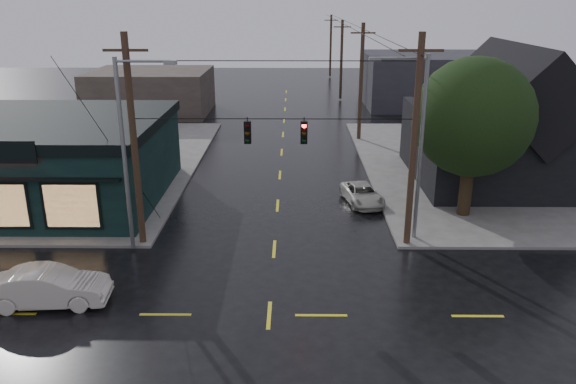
{
  "coord_description": "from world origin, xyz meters",
  "views": [
    {
      "loc": [
        0.9,
        -18.79,
        11.55
      ],
      "look_at": [
        0.68,
        5.02,
        3.27
      ],
      "focal_mm": 35.0,
      "sensor_mm": 36.0,
      "label": 1
    }
  ],
  "objects_px": {
    "utility_pole_nw": "(143,244)",
    "sedan_cream": "(49,287)",
    "suv_silver": "(362,194)",
    "corner_tree": "(474,118)",
    "utility_pole_ne": "(406,245)"
  },
  "relations": [
    {
      "from": "corner_tree",
      "to": "utility_pole_ne",
      "type": "bearing_deg",
      "value": -135.0
    },
    {
      "from": "utility_pole_ne",
      "to": "sedan_cream",
      "type": "distance_m",
      "value": 16.29
    },
    {
      "from": "utility_pole_nw",
      "to": "sedan_cream",
      "type": "xyz_separation_m",
      "value": [
        -2.22,
        -5.77,
        0.77
      ]
    },
    {
      "from": "corner_tree",
      "to": "suv_silver",
      "type": "xyz_separation_m",
      "value": [
        -5.39,
        2.09,
        -5.02
      ]
    },
    {
      "from": "corner_tree",
      "to": "utility_pole_nw",
      "type": "xyz_separation_m",
      "value": [
        -16.88,
        -3.88,
        -5.58
      ]
    },
    {
      "from": "utility_pole_nw",
      "to": "sedan_cream",
      "type": "height_order",
      "value": "utility_pole_nw"
    },
    {
      "from": "utility_pole_nw",
      "to": "suv_silver",
      "type": "distance_m",
      "value": 12.97
    },
    {
      "from": "corner_tree",
      "to": "sedan_cream",
      "type": "height_order",
      "value": "corner_tree"
    },
    {
      "from": "sedan_cream",
      "to": "corner_tree",
      "type": "bearing_deg",
      "value": -67.71
    },
    {
      "from": "utility_pole_nw",
      "to": "utility_pole_ne",
      "type": "distance_m",
      "value": 13.0
    },
    {
      "from": "utility_pole_nw",
      "to": "utility_pole_ne",
      "type": "bearing_deg",
      "value": 0.0
    },
    {
      "from": "corner_tree",
      "to": "suv_silver",
      "type": "height_order",
      "value": "corner_tree"
    },
    {
      "from": "utility_pole_nw",
      "to": "suv_silver",
      "type": "relative_size",
      "value": 2.53
    },
    {
      "from": "suv_silver",
      "to": "corner_tree",
      "type": "bearing_deg",
      "value": -32.23
    },
    {
      "from": "utility_pole_ne",
      "to": "suv_silver",
      "type": "xyz_separation_m",
      "value": [
        -1.51,
        5.97,
        0.56
      ]
    }
  ]
}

